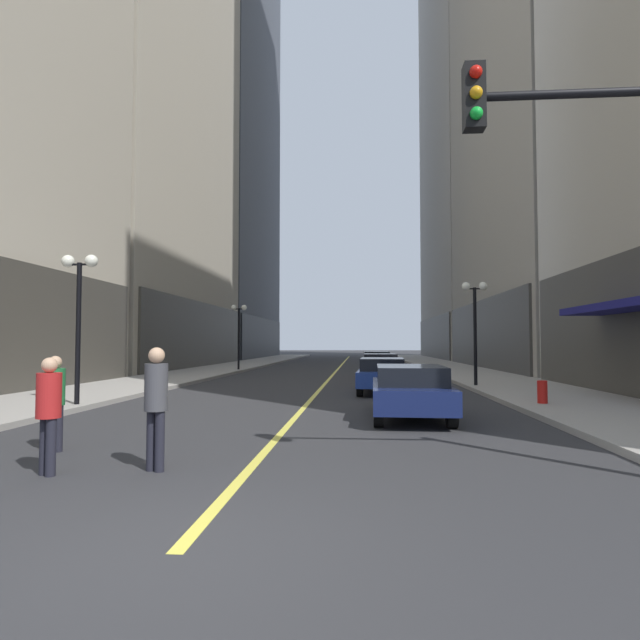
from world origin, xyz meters
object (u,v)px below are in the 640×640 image
Objects in this scene: car_blue at (382,374)px; pedestrian_with_orange_bag at (156,398)px; street_lamp_left_far at (239,322)px; pedestrian_in_green_parka at (55,396)px; car_maroon at (380,365)px; street_lamp_left_near at (79,295)px; car_green at (376,360)px; pedestrian_in_red_jacket at (49,406)px; car_navy at (410,389)px; street_lamp_right_mid at (475,310)px; fire_hydrant_right at (542,395)px.

pedestrian_with_orange_bag is at bearing -107.07° from car_blue.
pedestrian_in_green_parka is at bearing -83.84° from street_lamp_left_far.
street_lamp_left_near is at bearing -123.27° from car_maroon.
car_green is at bearing 12.08° from street_lamp_left_far.
pedestrian_in_red_jacket reaches higher than car_blue.
pedestrian_in_green_parka reaches higher than car_maroon.
car_green is (0.03, 7.87, 0.00)m from car_maroon.
street_lamp_left_far is (-9.11, -1.95, 2.54)m from car_green.
car_navy and car_maroon have the same top height.
pedestrian_with_orange_bag is at bearing -79.26° from street_lamp_left_far.
car_navy is at bearing -86.33° from car_blue.
car_navy is at bearing -89.12° from car_maroon.
pedestrian_in_red_jacket is at bearing -82.38° from street_lamp_left_far.
pedestrian_in_red_jacket is at bearing -121.69° from street_lamp_right_mid.
fire_hydrant_right is (4.23, -12.56, -0.32)m from car_maroon.
car_maroon is 7.87m from car_green.
car_blue and car_green have the same top height.
pedestrian_with_orange_bag is 16.63m from street_lamp_right_mid.
car_maroon is at bearing 71.94° from pedestrian_in_green_parka.
car_navy is 22.67m from car_green.
car_navy is 22.85m from street_lamp_left_far.
car_blue is 6.26m from fire_hydrant_right.
street_lamp_left_far is at bearing 97.62° from pedestrian_in_red_jacket.
street_lamp_right_mid is (3.93, 2.05, 2.54)m from car_blue.
fire_hydrant_right is at bearing -54.25° from street_lamp_left_far.
fire_hydrant_right is (13.30, -18.48, -2.86)m from street_lamp_left_far.
car_maroon is at bearing 108.60° from fire_hydrant_right.
pedestrian_in_green_parka reaches higher than car_green.
car_navy is 7.23m from pedestrian_with_orange_bag.
car_green is at bearing 101.60° from fire_hydrant_right.
car_navy is 5.80× the size of fire_hydrant_right.
car_maroon is at bearing -33.12° from street_lamp_left_far.
street_lamp_right_mid is at bearing 61.91° from pedestrian_with_orange_bag.
car_maroon is 13.25m from fire_hydrant_right.
car_maroon is (-0.23, 14.80, -0.00)m from car_navy.
car_green is 5.99× the size of fire_hydrant_right.
pedestrian_in_red_jacket is at bearing -165.86° from pedestrian_with_orange_bag.
pedestrian_in_red_jacket is at bearing -139.00° from fire_hydrant_right.
car_maroon is at bearing 121.47° from street_lamp_right_mid.
street_lamp_left_far is (-8.87, 14.06, 2.54)m from car_blue.
street_lamp_left_far is at bearing 146.88° from car_maroon.
car_maroon and car_green have the same top height.
fire_hydrant_right is at bearing 29.27° from car_navy.
pedestrian_with_orange_bag is at bearing -135.67° from fire_hydrant_right.
street_lamp_right_mid is 7.09m from fire_hydrant_right.
car_navy is 6.68m from car_blue.
pedestrian_in_green_parka is (-6.37, -27.30, 0.25)m from car_green.
car_blue is 2.47× the size of pedestrian_with_orange_bag.
pedestrian_with_orange_bag reaches higher than pedestrian_in_green_parka.
street_lamp_left_far is 1.00× the size of street_lamp_right_mid.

